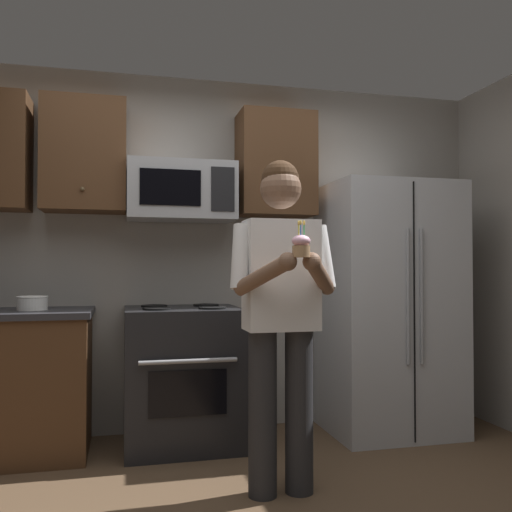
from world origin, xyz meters
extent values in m
cube|color=gray|center=(0.00, 1.75, 1.30)|extent=(4.40, 0.10, 2.60)
cube|color=black|center=(-0.15, 1.36, 0.46)|extent=(0.76, 0.66, 0.92)
cube|color=black|center=(-0.15, 1.02, 0.42)|extent=(0.48, 0.01, 0.28)
cylinder|color=#99999E|center=(-0.15, 1.00, 0.62)|extent=(0.60, 0.03, 0.03)
cylinder|color=black|center=(-0.33, 1.22, 0.93)|extent=(0.18, 0.18, 0.01)
cylinder|color=black|center=(0.03, 1.22, 0.93)|extent=(0.18, 0.18, 0.01)
cylinder|color=black|center=(-0.33, 1.50, 0.93)|extent=(0.18, 0.18, 0.01)
cylinder|color=black|center=(0.03, 1.50, 0.93)|extent=(0.18, 0.18, 0.01)
cube|color=#9EA0A5|center=(-0.15, 1.48, 1.72)|extent=(0.74, 0.40, 0.40)
cube|color=black|center=(-0.24, 1.28, 1.72)|extent=(0.40, 0.01, 0.24)
cube|color=black|center=(0.11, 1.28, 1.72)|extent=(0.16, 0.01, 0.30)
cube|color=#B7BABF|center=(1.35, 1.32, 0.90)|extent=(0.90, 0.72, 1.80)
cylinder|color=gray|center=(1.30, 0.94, 1.00)|extent=(0.02, 0.02, 0.90)
cylinder|color=gray|center=(1.40, 0.94, 1.00)|extent=(0.02, 0.02, 0.90)
cube|color=black|center=(1.35, 0.95, 0.90)|extent=(0.01, 0.01, 1.74)
cube|color=#4C301C|center=(-0.80, 1.53, 1.95)|extent=(0.55, 0.34, 0.76)
sphere|color=brown|center=(-0.80, 1.35, 1.70)|extent=(0.03, 0.03, 0.03)
cube|color=#4C301C|center=(0.55, 1.53, 1.95)|extent=(0.55, 0.34, 0.76)
sphere|color=brown|center=(0.55, 1.35, 1.70)|extent=(0.03, 0.03, 0.03)
cylinder|color=white|center=(-1.10, 1.38, 0.96)|extent=(0.19, 0.19, 0.08)
torus|color=white|center=(-1.10, 1.38, 1.00)|extent=(0.19, 0.19, 0.01)
cylinder|color=#262628|center=(0.17, 0.44, 0.43)|extent=(0.15, 0.15, 0.86)
cylinder|color=#262628|center=(0.37, 0.44, 0.43)|extent=(0.15, 0.15, 0.86)
cube|color=white|center=(0.27, 0.44, 1.15)|extent=(0.38, 0.22, 0.58)
sphere|color=brown|center=(0.27, 0.44, 1.61)|extent=(0.22, 0.22, 0.22)
sphere|color=#382314|center=(0.27, 0.45, 1.66)|extent=(0.20, 0.20, 0.20)
cylinder|color=white|center=(0.05, 0.41, 1.25)|extent=(0.15, 0.18, 0.35)
cylinder|color=brown|center=(0.12, 0.25, 1.15)|extent=(0.26, 0.33, 0.21)
sphere|color=brown|center=(0.21, 0.12, 1.22)|extent=(0.09, 0.09, 0.09)
cylinder|color=white|center=(0.50, 0.41, 1.25)|extent=(0.15, 0.18, 0.35)
cylinder|color=brown|center=(0.42, 0.25, 1.15)|extent=(0.26, 0.33, 0.21)
sphere|color=brown|center=(0.33, 0.12, 1.22)|extent=(0.09, 0.09, 0.09)
cylinder|color=#A87F56|center=(0.27, 0.10, 1.26)|extent=(0.08, 0.08, 0.06)
ellipsoid|color=#F2B2CC|center=(0.27, 0.10, 1.31)|extent=(0.09, 0.09, 0.06)
cylinder|color=#4CBF66|center=(0.29, 0.10, 1.36)|extent=(0.01, 0.01, 0.06)
ellipsoid|color=#FFD159|center=(0.29, 0.10, 1.40)|extent=(0.01, 0.01, 0.02)
cylinder|color=#F2D84C|center=(0.26, 0.11, 1.36)|extent=(0.01, 0.01, 0.06)
ellipsoid|color=#FFD159|center=(0.26, 0.11, 1.40)|extent=(0.01, 0.01, 0.02)
cylinder|color=#4C7FE5|center=(0.26, 0.09, 1.36)|extent=(0.01, 0.01, 0.06)
ellipsoid|color=#FFD159|center=(0.26, 0.09, 1.40)|extent=(0.01, 0.01, 0.02)
camera|label=1|loc=(-0.54, -2.34, 1.18)|focal=38.35mm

